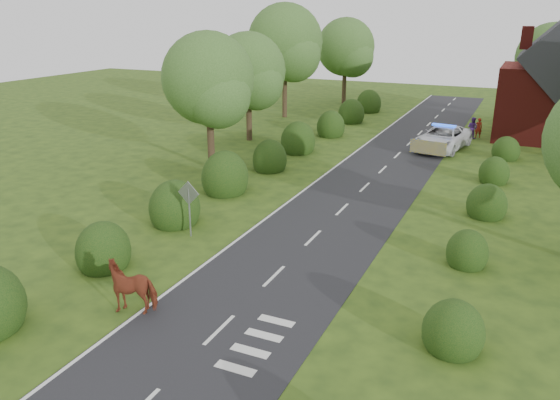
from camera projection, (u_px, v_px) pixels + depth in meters
The scene contains 16 objects.
ground at pixel (274, 277), 20.38m from camera, with size 120.00×120.00×0.00m, color #294116.
road at pixel (378, 174), 33.27m from camera, with size 6.00×70.00×0.02m, color black.
road_markings at pixel (343, 179), 32.11m from camera, with size 4.96×70.00×0.01m.
hedgerow_left at pixel (259, 163), 32.75m from camera, with size 2.75×50.41×3.00m.
hedgerow_right at pixel (489, 198), 27.24m from camera, with size 2.10×45.78×2.10m.
tree_left_a at pixel (211, 83), 32.66m from camera, with size 5.74×5.60×8.38m.
tree_left_b at pixel (250, 74), 40.22m from camera, with size 5.74×5.60×8.07m.
tree_left_c at pixel (287, 45), 48.87m from camera, with size 6.97×6.80×10.22m.
tree_left_d at pixel (348, 50), 56.81m from camera, with size 6.15×6.00×8.89m.
tree_right_c at pixel (554, 61), 47.52m from camera, with size 6.15×6.00×8.58m.
road_sign at pixel (189, 201), 23.52m from camera, with size 1.06×0.08×2.53m.
house at pixel (556, 90), 41.19m from camera, with size 8.00×7.40×9.17m.
cow at pixel (134, 288), 18.01m from camera, with size 1.07×2.03×1.44m, color maroon.
police_van at pixel (443, 138), 38.90m from camera, with size 3.71×6.42×1.82m.
pedestrian_red at pixel (478, 128), 42.61m from camera, with size 0.57×0.37×1.55m, color maroon.
pedestrian_purple at pixel (472, 128), 42.35m from camera, with size 0.81×0.63×1.67m, color #53287E.
Camera 1 is at (7.82, -16.57, 9.37)m, focal length 35.00 mm.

